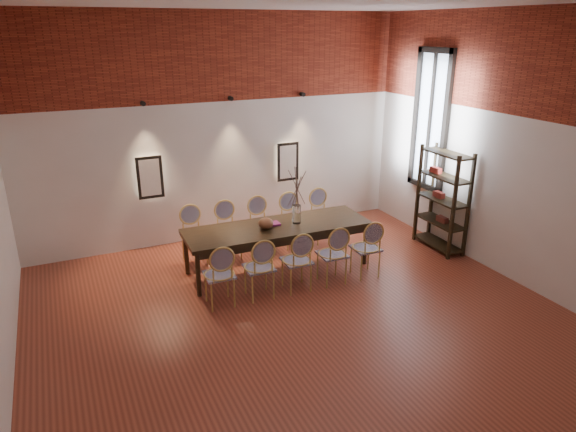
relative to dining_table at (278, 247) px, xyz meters
name	(u,v)px	position (x,y,z in m)	size (l,w,h in m)	color
floor	(307,325)	(-0.33, -1.72, -0.39)	(7.00, 7.00, 0.02)	brown
wall_back	(219,130)	(-0.33, 1.83, 1.62)	(7.00, 0.10, 4.00)	silver
wall_front	(576,329)	(-0.33, -5.27, 1.62)	(7.00, 0.10, 4.00)	silver
wall_right	(525,152)	(3.22, -1.72, 1.62)	(0.10, 7.00, 4.00)	silver
brick_band_back	(217,57)	(-0.33, 1.76, 2.88)	(7.00, 0.02, 1.50)	maroon
brick_band_right	(535,63)	(3.15, -1.72, 2.88)	(0.02, 7.00, 1.50)	maroon
niche_left	(150,177)	(-1.63, 1.73, 0.93)	(0.36, 0.06, 0.66)	#FFEAC6
niche_right	(287,161)	(0.97, 1.73, 0.93)	(0.36, 0.06, 0.66)	#FFEAC6
spot_fixture_left	(143,104)	(-1.63, 1.70, 2.17)	(0.08, 0.08, 0.10)	black
spot_fixture_mid	(231,98)	(-0.13, 1.70, 2.17)	(0.08, 0.08, 0.10)	black
spot_fixture_right	(303,94)	(1.27, 1.70, 2.17)	(0.08, 0.08, 0.10)	black
window_glass	(431,121)	(3.13, 0.28, 1.77)	(0.02, 0.78, 2.38)	silver
window_frame	(430,121)	(3.11, 0.28, 1.77)	(0.08, 0.90, 2.50)	black
window_mullion	(430,121)	(3.11, 0.28, 1.77)	(0.06, 0.06, 2.40)	black
dining_table	(278,247)	(0.00, 0.00, 0.00)	(2.96, 0.95, 0.75)	#302112
chair_near_a	(219,275)	(-1.21, -0.72, 0.09)	(0.44, 0.44, 0.94)	#D6B35A
chair_near_b	(259,267)	(-0.62, -0.74, 0.09)	(0.44, 0.44, 0.94)	#D6B35A
chair_near_c	(297,260)	(-0.02, -0.76, 0.09)	(0.44, 0.44, 0.94)	#D6B35A
chair_near_d	(332,254)	(0.57, -0.77, 0.09)	(0.44, 0.44, 0.94)	#D6B35A
chair_near_e	(366,248)	(1.16, -0.79, 0.09)	(0.44, 0.44, 0.94)	#D6B35A
chair_far_a	(194,236)	(-1.16, 0.79, 0.09)	(0.44, 0.44, 0.94)	#D6B35A
chair_far_b	(229,231)	(-0.57, 0.77, 0.09)	(0.44, 0.44, 0.94)	#D6B35A
chair_far_c	(261,226)	(0.02, 0.76, 0.09)	(0.44, 0.44, 0.94)	#D6B35A
chair_far_d	(293,222)	(0.62, 0.74, 0.09)	(0.44, 0.44, 0.94)	#D6B35A
chair_far_e	(322,217)	(1.21, 0.72, 0.09)	(0.44, 0.44, 0.94)	#D6B35A
vase	(297,214)	(0.33, -0.01, 0.53)	(0.14, 0.14, 0.30)	silver
dried_branches	(297,187)	(0.33, -0.01, 0.98)	(0.50, 0.50, 0.70)	#4C372B
bowl	(266,223)	(-0.22, -0.04, 0.46)	(0.24, 0.24, 0.18)	brown
book	(271,224)	(-0.07, 0.08, 0.39)	(0.26, 0.18, 0.03)	#87236B
shelving_rack	(442,200)	(2.95, -0.42, 0.53)	(0.38, 1.00, 1.80)	black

